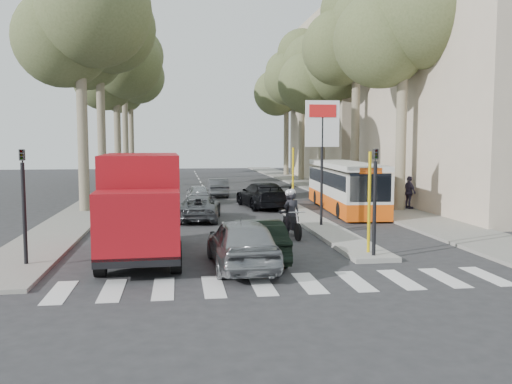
% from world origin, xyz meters
% --- Properties ---
extents(ground, '(120.00, 120.00, 0.00)m').
position_xyz_m(ground, '(0.00, 0.00, 0.00)').
color(ground, '#28282B').
rests_on(ground, ground).
extents(sidewalk_right, '(3.20, 70.00, 0.12)m').
position_xyz_m(sidewalk_right, '(8.60, 25.00, 0.06)').
color(sidewalk_right, gray).
rests_on(sidewalk_right, ground).
extents(median_left, '(2.40, 64.00, 0.12)m').
position_xyz_m(median_left, '(-8.00, 28.00, 0.06)').
color(median_left, gray).
rests_on(median_left, ground).
extents(traffic_island, '(1.50, 26.00, 0.16)m').
position_xyz_m(traffic_island, '(3.25, 11.00, 0.08)').
color(traffic_island, gray).
rests_on(traffic_island, ground).
extents(building_near, '(11.00, 18.00, 18.00)m').
position_xyz_m(building_near, '(15.50, 12.00, 9.00)').
color(building_near, '#B1A18D').
rests_on(building_near, ground).
extents(building_far, '(11.00, 20.00, 16.00)m').
position_xyz_m(building_far, '(15.50, 34.00, 8.00)').
color(building_far, '#B7A88E').
rests_on(building_far, ground).
extents(billboard, '(1.50, 12.10, 5.60)m').
position_xyz_m(billboard, '(3.25, 5.00, 3.70)').
color(billboard, yellow).
rests_on(billboard, ground).
extents(traffic_light_island, '(0.16, 0.41, 3.60)m').
position_xyz_m(traffic_light_island, '(3.25, -1.50, 2.49)').
color(traffic_light_island, black).
rests_on(traffic_light_island, ground).
extents(traffic_light_left, '(0.16, 0.41, 3.60)m').
position_xyz_m(traffic_light_left, '(-7.60, -1.00, 2.49)').
color(traffic_light_left, black).
rests_on(traffic_light_left, ground).
extents(tree_l_a, '(7.40, 7.20, 14.10)m').
position_xyz_m(tree_l_a, '(-7.87, 12.11, 10.38)').
color(tree_l_a, '#6B604C').
rests_on(tree_l_a, ground).
extents(tree_l_b, '(7.40, 7.20, 14.88)m').
position_xyz_m(tree_l_b, '(-7.97, 20.11, 11.07)').
color(tree_l_b, '#6B604C').
rests_on(tree_l_b, ground).
extents(tree_l_c, '(7.40, 7.20, 13.71)m').
position_xyz_m(tree_l_c, '(-7.77, 28.11, 10.04)').
color(tree_l_c, '#6B604C').
rests_on(tree_l_c, ground).
extents(tree_l_d, '(7.40, 7.20, 15.66)m').
position_xyz_m(tree_l_d, '(-7.87, 36.11, 11.76)').
color(tree_l_d, '#6B604C').
rests_on(tree_l_d, ground).
extents(tree_l_e, '(7.40, 7.20, 14.49)m').
position_xyz_m(tree_l_e, '(-7.97, 44.11, 10.73)').
color(tree_l_e, '#6B604C').
rests_on(tree_l_e, ground).
extents(tree_r_a, '(7.40, 7.20, 14.10)m').
position_xyz_m(tree_r_a, '(9.13, 10.11, 10.38)').
color(tree_r_a, '#6B604C').
rests_on(tree_r_a, ground).
extents(tree_r_b, '(7.40, 7.20, 15.27)m').
position_xyz_m(tree_r_b, '(9.23, 18.11, 11.42)').
color(tree_r_b, '#6B604C').
rests_on(tree_r_b, ground).
extents(tree_r_c, '(7.40, 7.20, 13.32)m').
position_xyz_m(tree_r_c, '(9.03, 26.11, 9.69)').
color(tree_r_c, '#6B604C').
rests_on(tree_r_c, ground).
extents(tree_r_d, '(7.40, 7.20, 14.88)m').
position_xyz_m(tree_r_d, '(9.13, 34.11, 11.07)').
color(tree_r_d, '#6B604C').
rests_on(tree_r_d, ground).
extents(tree_r_e, '(7.40, 7.20, 14.10)m').
position_xyz_m(tree_r_e, '(9.23, 42.11, 10.38)').
color(tree_r_e, '#6B604C').
rests_on(tree_r_e, ground).
extents(silver_hatchback, '(2.00, 4.62, 1.55)m').
position_xyz_m(silver_hatchback, '(-1.10, -2.00, 0.78)').
color(silver_hatchback, gray).
rests_on(silver_hatchback, ground).
extents(dark_hatchback, '(1.55, 4.13, 1.35)m').
position_xyz_m(dark_hatchback, '(-0.50, -1.00, 0.67)').
color(dark_hatchback, black).
rests_on(dark_hatchback, ground).
extents(queue_car_a, '(2.48, 4.56, 1.21)m').
position_xyz_m(queue_car_a, '(-2.01, 8.29, 0.61)').
color(queue_car_a, '#52555A').
rests_on(queue_car_a, ground).
extents(queue_car_b, '(2.75, 5.36, 1.49)m').
position_xyz_m(queue_car_b, '(1.80, 12.74, 0.74)').
color(queue_car_b, black).
rests_on(queue_car_b, ground).
extents(queue_car_c, '(1.48, 3.49, 1.18)m').
position_xyz_m(queue_car_c, '(-1.76, 15.75, 0.59)').
color(queue_car_c, '#A3A6AB').
rests_on(queue_car_c, ground).
extents(queue_car_d, '(1.33, 3.80, 1.25)m').
position_xyz_m(queue_car_d, '(-0.26, 19.64, 0.63)').
color(queue_car_d, '#47494E').
rests_on(queue_car_d, ground).
extents(queue_car_e, '(2.10, 4.78, 1.37)m').
position_xyz_m(queue_car_e, '(-6.30, 14.28, 0.68)').
color(queue_car_e, black).
rests_on(queue_car_e, ground).
extents(red_truck, '(2.60, 6.44, 3.40)m').
position_xyz_m(red_truck, '(-4.21, -0.08, 1.80)').
color(red_truck, black).
rests_on(red_truck, ground).
extents(city_bus, '(2.94, 10.37, 2.70)m').
position_xyz_m(city_bus, '(6.20, 11.02, 1.42)').
color(city_bus, '#E7520C').
rests_on(city_bus, ground).
extents(motorcycle, '(0.86, 2.30, 1.96)m').
position_xyz_m(motorcycle, '(1.48, 3.24, 0.89)').
color(motorcycle, black).
rests_on(motorcycle, ground).
extents(pedestrian_near, '(0.74, 1.15, 1.81)m').
position_xyz_m(pedestrian_near, '(9.65, 10.23, 1.03)').
color(pedestrian_near, '#362E45').
rests_on(pedestrian_near, sidewalk_right).
extents(pedestrian_far, '(1.36, 0.80, 1.97)m').
position_xyz_m(pedestrian_far, '(7.20, 13.80, 1.11)').
color(pedestrian_far, '#6D5D52').
rests_on(pedestrian_far, sidewalk_right).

